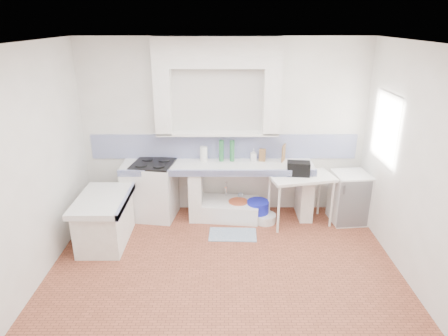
{
  "coord_description": "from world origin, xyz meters",
  "views": [
    {
      "loc": [
        -0.01,
        -4.13,
        3.04
      ],
      "look_at": [
        0.0,
        1.0,
        1.1
      ],
      "focal_mm": 31.82,
      "sensor_mm": 36.0,
      "label": 1
    }
  ],
  "objects_px": {
    "stove": "(155,191)",
    "fridge": "(349,197)",
    "side_table": "(300,200)",
    "sink": "(226,210)"
  },
  "relations": [
    {
      "from": "stove",
      "to": "fridge",
      "type": "height_order",
      "value": "stove"
    },
    {
      "from": "side_table",
      "to": "fridge",
      "type": "distance_m",
      "value": 0.79
    },
    {
      "from": "fridge",
      "to": "side_table",
      "type": "bearing_deg",
      "value": 180.0
    },
    {
      "from": "stove",
      "to": "sink",
      "type": "relative_size",
      "value": 0.85
    },
    {
      "from": "sink",
      "to": "side_table",
      "type": "height_order",
      "value": "side_table"
    },
    {
      "from": "stove",
      "to": "sink",
      "type": "xyz_separation_m",
      "value": [
        1.15,
        -0.03,
        -0.32
      ]
    },
    {
      "from": "stove",
      "to": "side_table",
      "type": "xyz_separation_m",
      "value": [
        2.29,
        -0.23,
        -0.05
      ]
    },
    {
      "from": "side_table",
      "to": "sink",
      "type": "bearing_deg",
      "value": 157.15
    },
    {
      "from": "stove",
      "to": "side_table",
      "type": "relative_size",
      "value": 0.93
    },
    {
      "from": "sink",
      "to": "fridge",
      "type": "distance_m",
      "value": 1.96
    }
  ]
}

